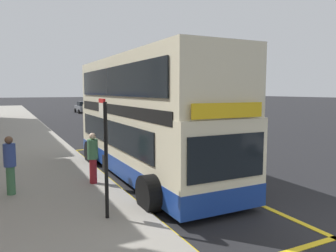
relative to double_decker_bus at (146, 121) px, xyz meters
name	(u,v)px	position (x,y,z in m)	size (l,w,h in m)	color
ground_plane	(79,120)	(2.46, 24.77, -2.06)	(260.00, 260.00, 0.00)	black
pavement_near	(7,122)	(-4.54, 24.77, -1.99)	(6.00, 76.00, 0.14)	gray
double_decker_bus	(146,121)	(0.00, 0.00, 0.00)	(3.26, 10.08, 4.40)	beige
bus_bay_markings	(150,176)	(0.05, -0.24, -2.06)	(3.19, 13.30, 0.01)	gold
bus_stop_sign	(105,149)	(-2.61, -3.74, -0.26)	(0.09, 0.51, 2.85)	black
parked_car_navy_behind	(123,116)	(5.36, 18.55, -1.26)	(2.09, 4.20, 1.62)	navy
parked_car_grey_kerbside	(84,107)	(5.42, 36.05, -1.26)	(2.09, 4.20, 1.62)	slate
pedestrian_waiting_near_sign	(10,163)	(-4.63, -0.81, -0.98)	(0.34, 0.34, 1.73)	#3F724C
pedestrian_further_back	(93,156)	(-2.19, -0.73, -1.01)	(0.34, 0.34, 1.68)	maroon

